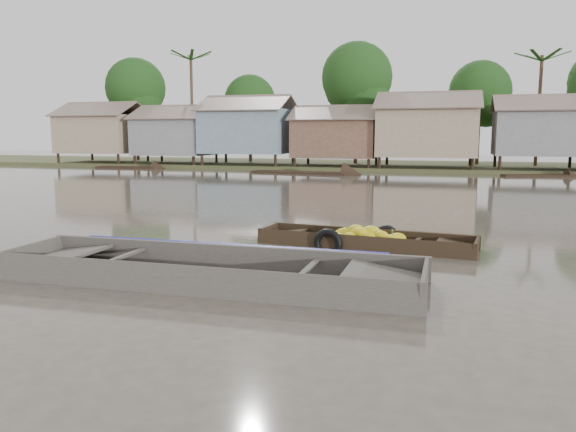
# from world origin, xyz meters

# --- Properties ---
(ground) EXTENTS (120.00, 120.00, 0.00)m
(ground) POSITION_xyz_m (0.00, 0.00, 0.00)
(ground) COLOR #484037
(ground) RESTS_ON ground
(riverbank) EXTENTS (120.00, 12.47, 10.22)m
(riverbank) POSITION_xyz_m (3.03, 31.86, 3.07)
(riverbank) COLOR #384723
(riverbank) RESTS_ON ground
(banana_boat) EXTENTS (5.10, 1.76, 0.71)m
(banana_boat) POSITION_xyz_m (2.15, 2.30, 0.12)
(banana_boat) COLOR black
(banana_boat) RESTS_ON ground
(viewer_boat) EXTENTS (7.63, 2.01, 0.61)m
(viewer_boat) POSITION_xyz_m (0.01, -1.50, 0.06)
(viewer_boat) COLOR #3F3B35
(viewer_boat) RESTS_ON ground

